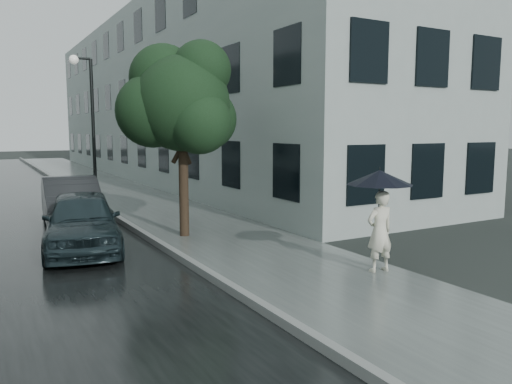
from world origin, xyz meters
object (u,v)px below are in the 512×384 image
pedestrian (380,231)px  lamp_post (89,121)px  car_far (71,201)px  street_tree (181,102)px  car_near (82,221)px

pedestrian → lamp_post: size_ratio=0.30×
car_far → pedestrian: bearing=-56.9°
street_tree → lamp_post: lamp_post is taller
lamp_post → car_far: 4.51m
pedestrian → car_near: 6.50m
street_tree → lamp_post: 6.55m
street_tree → pedestrian: bearing=-67.6°
car_near → lamp_post: bearing=86.9°
street_tree → car_near: size_ratio=1.24×
lamp_post → car_near: lamp_post is taller
pedestrian → car_near: size_ratio=0.40×
pedestrian → car_far: pedestrian is taller
pedestrian → lamp_post: lamp_post is taller
lamp_post → car_near: 7.47m
pedestrian → car_far: bearing=-56.4°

